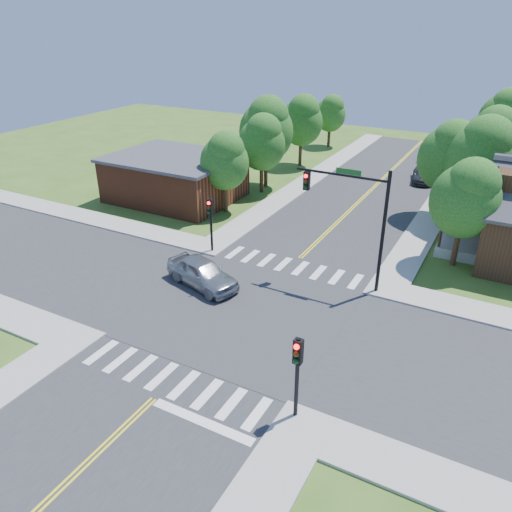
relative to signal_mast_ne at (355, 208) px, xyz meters
The scene contains 25 objects.
ground 8.37m from the signal_mast_ne, 125.00° to the right, with size 100.00×100.00×0.00m, color #3B5B1C.
road_ns 8.36m from the signal_mast_ne, 125.00° to the right, with size 10.00×90.00×0.04m, color #2D2D30.
road_ew 8.36m from the signal_mast_ne, 125.00° to the right, with size 90.00×10.00×0.04m, color #2D2D30.
intersection_patch 8.37m from the signal_mast_ne, 125.00° to the right, with size 10.20×10.20×0.06m, color #2D2D30.
sidewalk_nw 22.73m from the signal_mast_ne, 152.60° to the left, with size 40.00×40.00×0.14m.
crosswalk_north 6.23m from the signal_mast_ne, behind, with size 8.85×2.00×0.01m.
crosswalk_south 13.32m from the signal_mast_ne, 108.36° to the right, with size 8.85×2.00×0.01m.
centerline 8.34m from the signal_mast_ne, 125.00° to the right, with size 0.30×90.00×0.01m.
stop_bar 14.12m from the signal_mast_ne, 96.11° to the right, with size 4.60×0.45×0.09m, color white.
signal_mast_ne is the anchor object (origin of this frame).
signal_pole_se 11.55m from the signal_mast_ne, 81.44° to the right, with size 0.34×0.42×3.80m.
signal_pole_nw 9.76m from the signal_mast_ne, behind, with size 0.34×0.42×3.80m.
building_nw 19.87m from the signal_mast_ne, 157.21° to the left, with size 10.40×8.40×3.73m.
tree_e_a 7.64m from the signal_mast_ne, 48.28° to the left, with size 4.15×3.94×7.05m.
tree_e_b 13.69m from the signal_mast_ne, 68.79° to the left, with size 4.91×4.67×8.35m.
tree_e_c 20.82m from the signal_mast_ne, 76.34° to the left, with size 4.64×4.40×7.88m.
tree_e_d 30.20m from the signal_mast_ne, 80.07° to the left, with size 4.80×4.56×8.17m.
tree_w_a 14.42m from the signal_mast_ne, 151.32° to the left, with size 3.85×3.66×6.54m.
tree_w_b 19.05m from the signal_mast_ne, 132.07° to the left, with size 4.84×4.59×8.22m.
tree_w_c 25.50m from the signal_mast_ne, 120.20° to the left, with size 4.30×4.09×7.32m.
tree_w_d 33.96m from the signal_mast_ne, 112.87° to the left, with size 3.57×3.39×6.07m.
tree_house 14.04m from the signal_mast_ne, 78.74° to the left, with size 4.51×4.28×7.66m.
tree_bldg 17.62m from the signal_mast_ne, 134.57° to the left, with size 4.14×3.93×7.03m.
car_silver 9.44m from the signal_mast_ne, 151.29° to the right, with size 5.26×3.26×1.67m, color #A0A3A7.
car_dgrey 22.90m from the signal_mast_ne, 91.05° to the left, with size 2.67×4.77×1.31m, color #2D2F32.
Camera 1 is at (11.38, -19.54, 14.54)m, focal length 35.00 mm.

